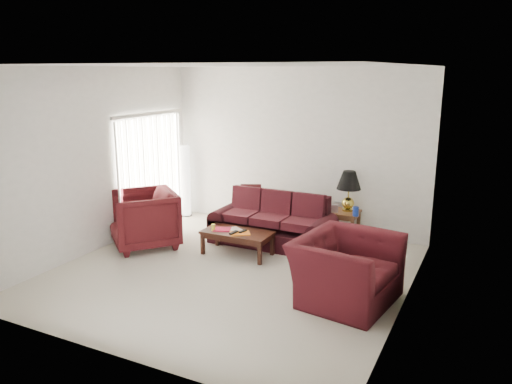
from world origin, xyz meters
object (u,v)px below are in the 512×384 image
Objects in this scene: sofa at (272,220)px; floor_lamp at (185,181)px; armchair_left at (144,219)px; coffee_table at (237,243)px; end_table at (344,226)px; armchair_right at (346,269)px.

floor_lamp is (-2.33, 0.80, 0.31)m from sofa.
coffee_table is at bearing 52.34° from armchair_left.
coffee_table is at bearing -133.04° from end_table.
coffee_table is (-0.30, -0.70, -0.23)m from sofa.
floor_lamp reaches higher than armchair_right.
end_table is at bearing 71.31° from armchair_left.
armchair_right is at bearing -45.62° from sofa.
armchair_left is at bearing -77.47° from floor_lamp.
armchair_right is (3.67, -0.49, -0.06)m from armchair_left.
floor_lamp is 1.39× the size of armchair_left.
end_table is 1.99m from coffee_table.
armchair_right reaches higher than end_table.
sofa is 1.98× the size of armchair_left.
sofa is at bearing 57.30° from armchair_right.
end_table is 2.40m from armchair_right.
end_table is at bearing 29.12° from coffee_table.
end_table is at bearing -0.85° from floor_lamp.
sofa reaches higher than armchair_right.
armchair_left is (-1.92, -1.05, 0.05)m from sofa.
sofa is 2.33m from armchair_right.
armchair_right is 2.23m from coffee_table.
floor_lamp is at bearing 125.59° from coffee_table.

